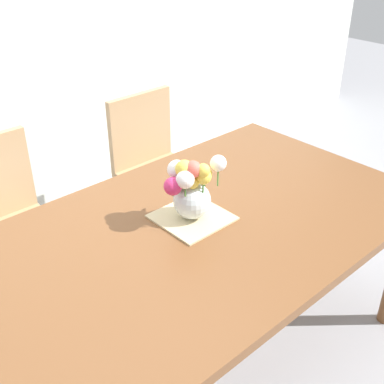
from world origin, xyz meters
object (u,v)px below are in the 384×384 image
at_px(dining_table, 202,238).
at_px(chair_right, 154,161).
at_px(chair_left, 5,219).
at_px(flower_vase, 191,188).

height_order(dining_table, chair_right, chair_right).
xyz_separation_m(chair_left, chair_right, (0.90, 0.00, 0.00)).
bearing_deg(chair_right, flower_vase, 60.85).
bearing_deg(chair_right, chair_left, 0.00).
relative_size(dining_table, chair_left, 2.03).
xyz_separation_m(chair_right, flower_vase, (-0.47, -0.84, 0.35)).
bearing_deg(dining_table, chair_left, 116.94).
distance_m(dining_table, chair_left, 1.00).
bearing_deg(chair_left, flower_vase, 117.32).
bearing_deg(dining_table, flower_vase, 109.97).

